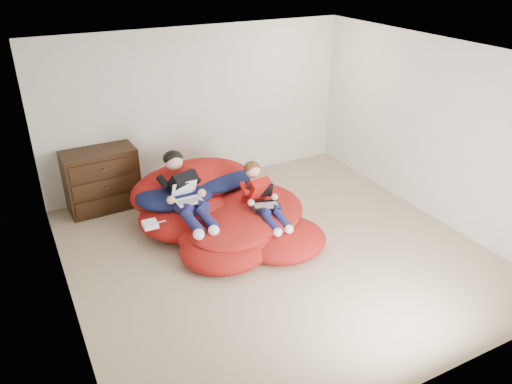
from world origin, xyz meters
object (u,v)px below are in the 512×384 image
dresser (102,180)px  laptop_black (263,199)px  beanbag_pile (223,213)px  younger_boy (261,194)px  laptop_white (187,195)px  older_boy (184,188)px

dresser → laptop_black: 2.49m
beanbag_pile → younger_boy: size_ratio=2.37×
dresser → younger_boy: size_ratio=1.04×
laptop_white → younger_boy: bearing=-22.6°
older_boy → laptop_black: bearing=-30.8°
laptop_white → laptop_black: bearing=-24.9°
laptop_black → older_boy: bearing=149.2°
laptop_white → older_boy: bearing=90.0°
younger_boy → laptop_white: younger_boy is taller
older_boy → laptop_black: (0.90, -0.53, -0.12)m
laptop_black → beanbag_pile: bearing=137.0°
older_boy → laptop_white: size_ratio=3.80×
dresser → younger_boy: younger_boy is taller
older_boy → laptop_white: older_boy is taller
laptop_white → laptop_black: (0.90, -0.42, -0.07)m
dresser → laptop_black: dresser is taller
beanbag_pile → laptop_black: 0.64m
beanbag_pile → laptop_white: bearing=176.3°
younger_boy → laptop_black: bearing=-90.0°
older_boy → laptop_black: size_ratio=2.80×
beanbag_pile → laptop_black: bearing=-43.0°
dresser → older_boy: (0.82, -1.26, 0.22)m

